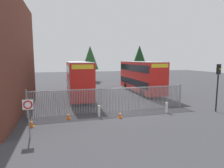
# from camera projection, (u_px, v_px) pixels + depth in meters

# --- Properties ---
(ground_plane) EXTENTS (100.00, 100.00, 0.00)m
(ground_plane) POSITION_uv_depth(u_px,v_px,m) (104.00, 95.00, 24.93)
(ground_plane) COLOR #3D3D42
(palisade_fence) EXTENTS (14.26, 0.14, 2.35)m
(palisade_fence) POSITION_uv_depth(u_px,v_px,m) (112.00, 99.00, 16.83)
(palisade_fence) COLOR gray
(palisade_fence) RESTS_ON ground
(double_decker_bus_near_gate) EXTENTS (2.54, 10.81, 4.42)m
(double_decker_bus_near_gate) POSITION_uv_depth(u_px,v_px,m) (78.00, 78.00, 23.50)
(double_decker_bus_near_gate) COLOR red
(double_decker_bus_near_gate) RESTS_ON ground
(double_decker_bus_behind_fence_left) EXTENTS (2.54, 10.81, 4.42)m
(double_decker_bus_behind_fence_left) POSITION_uv_depth(u_px,v_px,m) (141.00, 76.00, 26.84)
(double_decker_bus_behind_fence_left) COLOR red
(double_decker_bus_behind_fence_left) RESTS_ON ground
(bollard_near_left) EXTENTS (0.20, 0.20, 0.95)m
(bollard_near_left) POSITION_uv_depth(u_px,v_px,m) (99.00, 111.00, 15.47)
(bollard_near_left) COLOR silver
(bollard_near_left) RESTS_ON ground
(bollard_center_front) EXTENTS (0.20, 0.20, 0.95)m
(bollard_center_front) POSITION_uv_depth(u_px,v_px,m) (166.00, 108.00, 16.62)
(bollard_center_front) COLOR silver
(bollard_center_front) RESTS_ON ground
(traffic_cone_by_gate) EXTENTS (0.34, 0.34, 0.59)m
(traffic_cone_by_gate) POSITION_uv_depth(u_px,v_px,m) (120.00, 114.00, 15.22)
(traffic_cone_by_gate) COLOR orange
(traffic_cone_by_gate) RESTS_ON ground
(traffic_cone_mid_forecourt) EXTENTS (0.34, 0.34, 0.59)m
(traffic_cone_mid_forecourt) POSITION_uv_depth(u_px,v_px,m) (31.00, 123.00, 13.21)
(traffic_cone_mid_forecourt) COLOR orange
(traffic_cone_mid_forecourt) RESTS_ON ground
(traffic_cone_near_kerb) EXTENTS (0.34, 0.34, 0.59)m
(traffic_cone_near_kerb) POSITION_uv_depth(u_px,v_px,m) (68.00, 115.00, 14.91)
(traffic_cone_near_kerb) COLOR orange
(traffic_cone_near_kerb) RESTS_ON ground
(speed_limit_sign_post) EXTENTS (0.60, 0.14, 2.40)m
(speed_limit_sign_post) POSITION_uv_depth(u_px,v_px,m) (28.00, 109.00, 11.12)
(speed_limit_sign_post) COLOR slate
(speed_limit_sign_post) RESTS_ON ground
(traffic_light_kerbside) EXTENTS (0.28, 0.33, 4.30)m
(traffic_light_kerbside) POSITION_uv_depth(u_px,v_px,m) (218.00, 79.00, 16.69)
(traffic_light_kerbside) COLOR black
(traffic_light_kerbside) RESTS_ON ground
(tree_tall_back) EXTENTS (3.56, 3.56, 7.66)m
(tree_tall_back) POSITION_uv_depth(u_px,v_px,m) (90.00, 58.00, 40.69)
(tree_tall_back) COLOR #4C3823
(tree_tall_back) RESTS_ON ground
(tree_short_side) EXTENTS (4.05, 4.05, 7.89)m
(tree_short_side) POSITION_uv_depth(u_px,v_px,m) (139.00, 58.00, 42.63)
(tree_short_side) COLOR #4C3823
(tree_short_side) RESTS_ON ground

